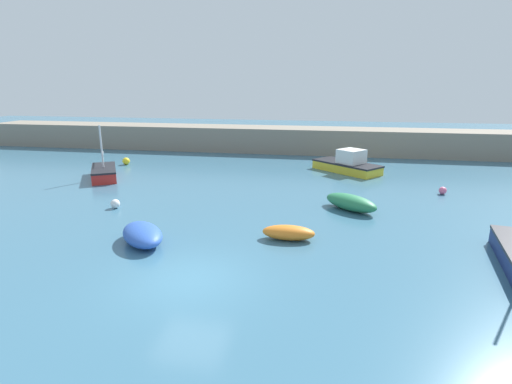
% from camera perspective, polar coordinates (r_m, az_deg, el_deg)
% --- Properties ---
extents(ground_plane, '(120.00, 120.00, 0.20)m').
position_cam_1_polar(ground_plane, '(14.02, -9.43, -12.52)').
color(ground_plane, '#38667F').
extents(harbor_breakwater, '(60.77, 3.94, 2.30)m').
position_cam_1_polar(harbor_breakwater, '(38.76, 3.95, 7.49)').
color(harbor_breakwater, gray).
rests_on(harbor_breakwater, ground_plane).
extents(sailboat_short_mast, '(3.42, 4.37, 3.66)m').
position_cam_1_polar(sailboat_short_mast, '(29.59, -20.89, 2.63)').
color(sailboat_short_mast, red).
rests_on(sailboat_short_mast, ground_plane).
extents(cabin_cruiser_white, '(5.23, 4.91, 1.72)m').
position_cam_1_polar(cabin_cruiser_white, '(30.40, 12.99, 3.90)').
color(cabin_cruiser_white, yellow).
rests_on(cabin_cruiser_white, ground_plane).
extents(fishing_dinghy_green, '(2.23, 0.93, 0.61)m').
position_cam_1_polar(fishing_dinghy_green, '(16.94, 4.66, -5.80)').
color(fishing_dinghy_green, orange).
rests_on(fishing_dinghy_green, ground_plane).
extents(rowboat_blue_near, '(2.89, 3.04, 0.78)m').
position_cam_1_polar(rowboat_blue_near, '(17.12, -15.93, -5.85)').
color(rowboat_blue_near, '#2D56B7').
rests_on(rowboat_blue_near, ground_plane).
extents(rowboat_white_midwater, '(3.15, 2.91, 0.80)m').
position_cam_1_polar(rowboat_white_midwater, '(21.30, 13.39, -1.47)').
color(rowboat_white_midwater, '#287A4C').
rests_on(rowboat_white_midwater, ground_plane).
extents(mooring_buoy_pink, '(0.44, 0.44, 0.44)m').
position_cam_1_polar(mooring_buoy_pink, '(26.18, 25.12, 0.19)').
color(mooring_buoy_pink, '#EA668C').
rests_on(mooring_buoy_pink, ground_plane).
extents(mooring_buoy_white, '(0.48, 0.48, 0.48)m').
position_cam_1_polar(mooring_buoy_white, '(22.33, -19.46, -1.60)').
color(mooring_buoy_white, white).
rests_on(mooring_buoy_white, ground_plane).
extents(mooring_buoy_yellow, '(0.58, 0.58, 0.58)m').
position_cam_1_polar(mooring_buoy_yellow, '(34.04, -18.07, 4.22)').
color(mooring_buoy_yellow, yellow).
rests_on(mooring_buoy_yellow, ground_plane).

